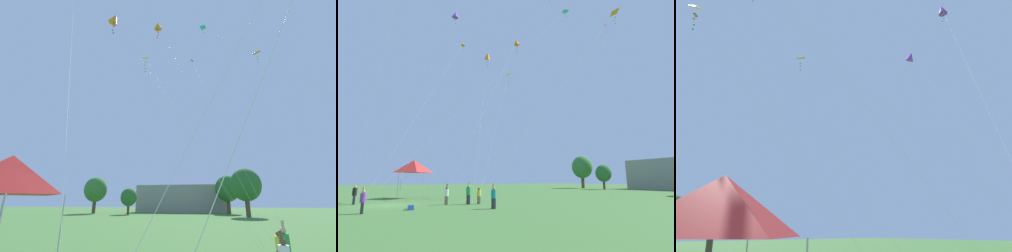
% 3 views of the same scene
% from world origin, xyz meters
% --- Properties ---
extents(ground_plane, '(220.00, 220.00, 0.00)m').
position_xyz_m(ground_plane, '(0.00, 0.00, 0.00)').
color(ground_plane, '#427033').
extents(tree_far_centre, '(3.75, 3.37, 5.66)m').
position_xyz_m(tree_far_centre, '(-18.57, 46.80, 3.66)').
color(tree_far_centre, brown).
rests_on(tree_far_centre, ground).
extents(tree_far_left, '(5.69, 5.12, 8.58)m').
position_xyz_m(tree_far_left, '(-28.29, 49.60, 5.54)').
color(tree_far_left, brown).
rests_on(tree_far_left, ground).
extents(festival_tent, '(3.39, 3.39, 4.56)m').
position_xyz_m(festival_tent, '(-8.41, 3.12, 3.80)').
color(festival_tent, '#B7B7BC').
rests_on(festival_tent, ground).
extents(cooler_box, '(0.58, 0.35, 0.36)m').
position_xyz_m(cooler_box, '(4.59, 1.17, 0.18)').
color(cooler_box, blue).
rests_on(cooler_box, ground).
extents(person_black_shirt, '(0.39, 0.39, 1.67)m').
position_xyz_m(person_black_shirt, '(-2.31, -2.75, 0.90)').
color(person_black_shirt, '#282833').
rests_on(person_black_shirt, ground).
extents(person_teal_shirt, '(0.39, 0.39, 1.90)m').
position_xyz_m(person_teal_shirt, '(6.72, 6.91, 0.92)').
color(person_teal_shirt, '#282833').
rests_on(person_teal_shirt, ground).
extents(person_yellow_shirt, '(0.35, 0.35, 1.48)m').
position_xyz_m(person_yellow_shirt, '(2.35, 7.44, 0.80)').
color(person_yellow_shirt, brown).
rests_on(person_yellow_shirt, ground).
extents(person_purple_shirt, '(0.36, 0.36, 1.75)m').
position_xyz_m(person_purple_shirt, '(5.50, -2.01, 0.85)').
color(person_purple_shirt, '#282833').
rests_on(person_purple_shirt, ground).
extents(person_green_shirt, '(0.41, 0.41, 2.01)m').
position_xyz_m(person_green_shirt, '(2.30, 6.44, 0.97)').
color(person_green_shirt, '#282833').
rests_on(person_green_shirt, ground).
extents(person_white_shirt, '(0.37, 0.37, 1.82)m').
position_xyz_m(person_white_shirt, '(1.73, 4.57, 0.88)').
color(person_white_shirt, brown).
rests_on(person_white_shirt, ground).
extents(kite_orange_diamond_2, '(11.13, 12.82, 24.66)m').
position_xyz_m(kite_orange_diamond_2, '(-12.73, 10.11, 24.10)').
color(kite_orange_diamond_2, silver).
rests_on(kite_orange_diamond_2, ground).
extents(kite_red_delta_3, '(5.35, 25.67, 28.58)m').
position_xyz_m(kite_red_delta_3, '(-2.22, 31.54, 27.54)').
color(kite_red_delta_3, silver).
rests_on(kite_red_delta_3, ground).
extents(kite_orange_diamond_4, '(12.51, 7.01, 22.10)m').
position_xyz_m(kite_orange_diamond_4, '(-9.62, 13.23, 21.33)').
color(kite_orange_diamond_4, silver).
rests_on(kite_orange_diamond_4, ground).
extents(kite_purple_diamond_5, '(7.79, 7.20, 17.12)m').
position_xyz_m(kite_purple_diamond_5, '(4.86, 3.79, 16.72)').
color(kite_purple_diamond_5, silver).
rests_on(kite_purple_diamond_5, ground).
extents(kite_orange_delta_6, '(5.28, 16.87, 22.31)m').
position_xyz_m(kite_orange_delta_6, '(6.76, 22.54, 21.75)').
color(kite_orange_delta_6, silver).
rests_on(kite_orange_delta_6, ground).
extents(kite_cyan_delta_7, '(5.76, 24.32, 26.21)m').
position_xyz_m(kite_cyan_delta_7, '(-0.09, 20.82, 25.51)').
color(kite_cyan_delta_7, silver).
rests_on(kite_cyan_delta_7, ground).
extents(kite_yellow_delta_8, '(8.99, 8.29, 17.94)m').
position_xyz_m(kite_yellow_delta_8, '(-6.61, 15.31, 17.38)').
color(kite_yellow_delta_8, silver).
rests_on(kite_yellow_delta_8, ground).
extents(kite_orange_diamond_9, '(8.03, 12.82, 22.99)m').
position_xyz_m(kite_orange_diamond_9, '(-5.51, 16.18, 22.46)').
color(kite_orange_diamond_9, silver).
rests_on(kite_orange_diamond_9, ground).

